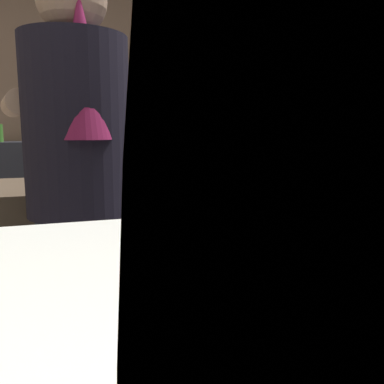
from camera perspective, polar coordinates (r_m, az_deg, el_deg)
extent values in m
cube|color=#987660|center=(3.40, -17.00, 11.66)|extent=(5.20, 0.10, 2.70)
cube|color=#4C3D2E|center=(2.00, -4.76, -11.62)|extent=(2.10, 0.60, 0.93)
cube|color=#30313B|center=(3.18, -18.28, -2.91)|extent=(0.87, 0.36, 1.08)
cube|color=#2D343A|center=(1.55, -14.78, -19.07)|extent=(0.28, 0.20, 0.88)
cylinder|color=black|center=(1.38, -15.98, 8.75)|extent=(0.34, 0.34, 0.57)
cone|color=#8C1E4C|center=(1.29, -15.42, 16.80)|extent=(0.18, 0.18, 0.43)
cylinder|color=tan|center=(1.52, -23.78, 11.36)|extent=(0.13, 0.33, 0.08)
cylinder|color=tan|center=(1.58, -11.11, 11.80)|extent=(0.13, 0.33, 0.08)
cube|color=olive|center=(2.15, 7.31, 5.17)|extent=(0.10, 0.08, 0.20)
cylinder|color=black|center=(2.13, 6.69, 8.91)|extent=(0.02, 0.02, 0.08)
cylinder|color=black|center=(2.14, 7.38, 8.97)|extent=(0.02, 0.02, 0.08)
cylinder|color=black|center=(2.16, 8.06, 8.80)|extent=(0.02, 0.02, 0.07)
cube|color=silver|center=(1.82, -7.26, 1.50)|extent=(0.23, 0.12, 0.01)
cylinder|color=#C08828|center=(0.10, 13.62, -9.55)|extent=(0.08, 0.08, 0.12)
cylinder|color=#44862D|center=(3.07, -16.86, 8.64)|extent=(0.07, 0.07, 0.19)
cylinder|color=#44862D|center=(3.07, -16.96, 11.04)|extent=(0.03, 0.03, 0.07)
cylinder|color=black|center=(3.07, -17.00, 11.83)|extent=(0.04, 0.04, 0.01)
cylinder|color=#346290|center=(3.17, -14.65, 8.36)|extent=(0.06, 0.06, 0.15)
cylinder|color=#346290|center=(3.17, -14.73, 10.19)|extent=(0.03, 0.03, 0.06)
cylinder|color=silver|center=(3.17, -14.75, 10.80)|extent=(0.03, 0.03, 0.01)
cylinder|color=black|center=(3.09, -19.19, 7.94)|extent=(0.05, 0.05, 0.12)
cylinder|color=black|center=(3.09, -19.27, 9.51)|extent=(0.02, 0.02, 0.05)
cylinder|color=red|center=(3.09, -19.30, 10.04)|extent=(0.03, 0.03, 0.01)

